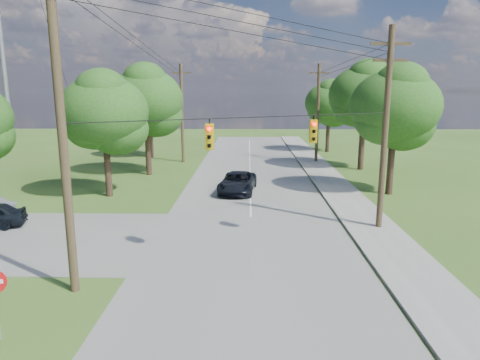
{
  "coord_description": "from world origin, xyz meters",
  "views": [
    {
      "loc": [
        1.84,
        -14.24,
        7.29
      ],
      "look_at": [
        1.46,
        5.0,
        3.28
      ],
      "focal_mm": 32.0,
      "sensor_mm": 36.0,
      "label": 1
    }
  ],
  "objects_px": {
    "pole_north_e": "(318,113)",
    "pole_ne": "(385,127)",
    "pole_sw": "(61,123)",
    "pole_north_w": "(182,113)",
    "car_main_north": "(238,182)"
  },
  "relations": [
    {
      "from": "pole_north_e",
      "to": "pole_ne",
      "type": "bearing_deg",
      "value": -90.0
    },
    {
      "from": "pole_ne",
      "to": "pole_sw",
      "type": "bearing_deg",
      "value": -150.62
    },
    {
      "from": "pole_sw",
      "to": "pole_north_w",
      "type": "bearing_deg",
      "value": 90.77
    },
    {
      "from": "pole_sw",
      "to": "car_main_north",
      "type": "xyz_separation_m",
      "value": [
        5.66,
        15.89,
        -5.47
      ]
    },
    {
      "from": "pole_north_e",
      "to": "car_main_north",
      "type": "relative_size",
      "value": 1.92
    },
    {
      "from": "pole_north_w",
      "to": "pole_sw",
      "type": "bearing_deg",
      "value": -89.23
    },
    {
      "from": "pole_sw",
      "to": "pole_north_w",
      "type": "xyz_separation_m",
      "value": [
        -0.4,
        29.6,
        -1.1
      ]
    },
    {
      "from": "pole_ne",
      "to": "pole_north_w",
      "type": "bearing_deg",
      "value": 122.29
    },
    {
      "from": "pole_north_w",
      "to": "car_main_north",
      "type": "height_order",
      "value": "pole_north_w"
    },
    {
      "from": "pole_sw",
      "to": "pole_north_w",
      "type": "height_order",
      "value": "pole_sw"
    },
    {
      "from": "pole_ne",
      "to": "car_main_north",
      "type": "relative_size",
      "value": 2.01
    },
    {
      "from": "pole_north_e",
      "to": "car_main_north",
      "type": "xyz_separation_m",
      "value": [
        -7.84,
        -13.71,
        -4.38
      ]
    },
    {
      "from": "pole_ne",
      "to": "car_main_north",
      "type": "distance_m",
      "value": 12.34
    },
    {
      "from": "pole_north_w",
      "to": "car_main_north",
      "type": "distance_m",
      "value": 15.62
    },
    {
      "from": "pole_sw",
      "to": "pole_north_w",
      "type": "distance_m",
      "value": 29.62
    }
  ]
}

